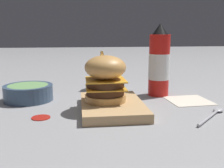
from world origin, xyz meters
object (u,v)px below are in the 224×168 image
serving_board (112,106)px  burger (106,78)px  ketchup_bottle (159,63)px  side_bowl (28,92)px  fries_basket (105,78)px  spoon (214,113)px

serving_board → burger: bearing=-104.4°
ketchup_bottle → side_bowl: size_ratio=1.59×
ketchup_bottle → serving_board: bearing=-49.1°
serving_board → fries_basket: 0.27m
burger → ketchup_bottle: ketchup_bottle is taller
fries_basket → ketchup_bottle: bearing=57.2°
serving_board → fries_basket: fries_basket is taller
side_bowl → spoon: 0.56m
fries_basket → side_bowl: bearing=-63.3°
serving_board → spoon: size_ratio=1.89×
serving_board → ketchup_bottle: ketchup_bottle is taller
ketchup_bottle → fries_basket: 0.22m
serving_board → side_bowl: bearing=-118.9°
burger → spoon: 0.30m
serving_board → burger: size_ratio=1.97×
serving_board → side_bowl: size_ratio=1.66×
serving_board → burger: 0.08m
fries_basket → spoon: 0.43m
burger → fries_basket: 0.27m
ketchup_bottle → fries_basket: bearing=-122.8°
burger → spoon: burger is taller
fries_basket → side_bowl: size_ratio=0.95×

